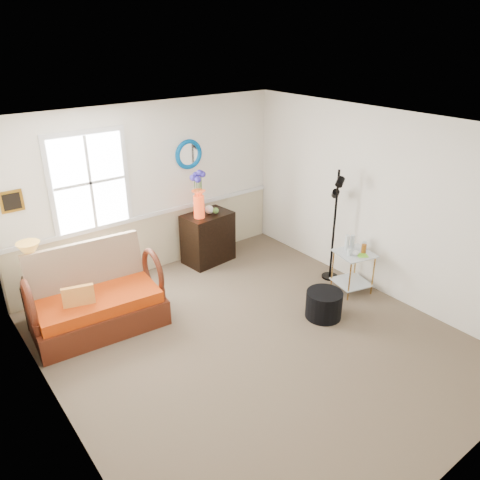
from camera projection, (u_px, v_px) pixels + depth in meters
floor at (253, 341)px, 5.79m from camera, size 4.50×5.00×0.01m
ceiling at (256, 130)px, 4.72m from camera, size 4.50×5.00×0.01m
walls at (254, 246)px, 5.26m from camera, size 4.51×5.01×2.60m
wainscot at (154, 242)px, 7.40m from camera, size 4.46×0.02×0.90m
chair_rail at (152, 214)px, 7.19m from camera, size 4.46×0.04×0.06m
window at (90, 183)px, 6.41m from camera, size 1.14×0.06×1.44m
picture at (11, 201)px, 5.87m from camera, size 0.28×0.03×0.28m
mirror at (188, 154)px, 7.25m from camera, size 0.47×0.07×0.47m
loveseat at (95, 291)px, 5.86m from camera, size 1.68×1.04×1.05m
throw_pillow at (79, 301)px, 5.64m from camera, size 0.39×0.19×0.38m
lamp_stand at (40, 301)px, 6.05m from camera, size 0.44×0.44×0.62m
table_lamp at (32, 262)px, 5.82m from camera, size 0.40×0.40×0.52m
potted_plant at (46, 269)px, 5.93m from camera, size 0.42×0.43×0.25m
cabinet at (208, 238)px, 7.62m from camera, size 0.82×0.58×0.83m
flower_vase at (199, 195)px, 7.17m from camera, size 0.29×0.29×0.74m
side_table at (353, 272)px, 6.78m from camera, size 0.58×0.58×0.62m
tabletop_items at (357, 245)px, 6.64m from camera, size 0.51×0.51×0.22m
floor_lamp at (334, 226)px, 6.92m from camera, size 0.33×0.33×1.72m
ottoman at (324, 304)px, 6.21m from camera, size 0.61×0.61×0.37m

